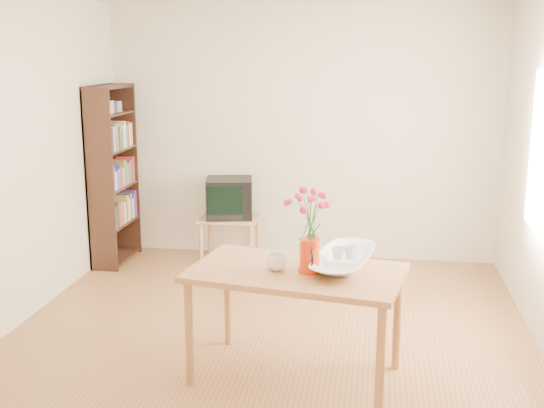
% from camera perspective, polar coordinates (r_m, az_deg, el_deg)
% --- Properties ---
extents(room, '(4.50, 4.50, 4.50)m').
position_cam_1_polar(room, '(4.82, -0.20, 2.70)').
color(room, brown).
rests_on(room, ground).
extents(table, '(1.48, 1.00, 0.75)m').
position_cam_1_polar(table, '(4.48, 2.03, -6.56)').
color(table, '#A06336').
rests_on(table, ground).
extents(tv_stand, '(0.60, 0.45, 0.46)m').
position_cam_1_polar(tv_stand, '(7.04, -3.55, -1.64)').
color(tv_stand, tan).
rests_on(tv_stand, ground).
extents(bookshelf, '(0.28, 0.70, 1.80)m').
position_cam_1_polar(bookshelf, '(7.07, -13.12, 1.87)').
color(bookshelf, black).
rests_on(bookshelf, ground).
extents(pitcher, '(0.15, 0.22, 0.23)m').
position_cam_1_polar(pitcher, '(4.39, 3.17, -4.41)').
color(pitcher, red).
rests_on(pitcher, table).
extents(flowers, '(0.26, 0.26, 0.36)m').
position_cam_1_polar(flowers, '(4.31, 3.21, -0.68)').
color(flowers, '#D93365').
rests_on(flowers, pitcher).
extents(mug, '(0.15, 0.15, 0.11)m').
position_cam_1_polar(mug, '(4.43, 0.38, -4.89)').
color(mug, white).
rests_on(mug, table).
extents(bowl, '(0.61, 0.61, 0.49)m').
position_cam_1_polar(bowl, '(4.48, 6.07, -2.20)').
color(bowl, white).
rests_on(bowl, table).
extents(teacup_a, '(0.10, 0.10, 0.07)m').
position_cam_1_polar(teacup_a, '(4.50, 5.54, -2.75)').
color(teacup_a, white).
rests_on(teacup_a, bowl).
extents(teacup_b, '(0.11, 0.11, 0.07)m').
position_cam_1_polar(teacup_b, '(4.51, 6.64, -2.69)').
color(teacup_b, white).
rests_on(teacup_b, bowl).
extents(television, '(0.53, 0.50, 0.40)m').
position_cam_1_polar(television, '(6.99, -3.56, 0.58)').
color(television, black).
rests_on(television, tv_stand).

